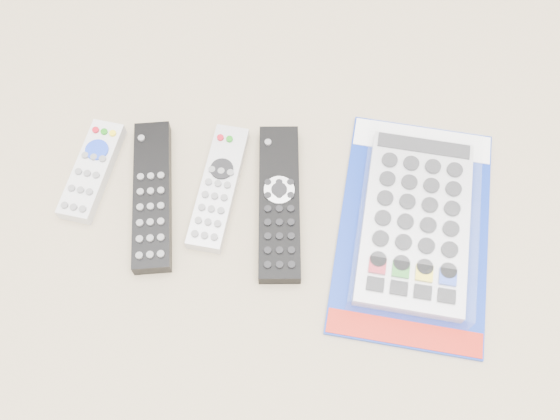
{
  "coord_description": "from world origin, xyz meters",
  "views": [
    {
      "loc": [
        0.04,
        -0.35,
        0.72
      ],
      "look_at": [
        0.03,
        -0.01,
        0.01
      ],
      "focal_mm": 40.0,
      "sensor_mm": 36.0,
      "label": 1
    }
  ],
  "objects_px": {
    "remote_silver_dvd": "(218,187)",
    "jumbo_remote_packaged": "(416,221)",
    "remote_small_grey": "(92,171)",
    "remote_slim_black": "(152,196)",
    "remote_large_black": "(279,203)"
  },
  "relations": [
    {
      "from": "remote_slim_black",
      "to": "remote_silver_dvd",
      "type": "height_order",
      "value": "remote_slim_black"
    },
    {
      "from": "remote_small_grey",
      "to": "remote_silver_dvd",
      "type": "distance_m",
      "value": 0.17
    },
    {
      "from": "jumbo_remote_packaged",
      "to": "remote_small_grey",
      "type": "bearing_deg",
      "value": 179.74
    },
    {
      "from": "remote_slim_black",
      "to": "jumbo_remote_packaged",
      "type": "bearing_deg",
      "value": -11.1
    },
    {
      "from": "remote_silver_dvd",
      "to": "jumbo_remote_packaged",
      "type": "distance_m",
      "value": 0.25
    },
    {
      "from": "remote_small_grey",
      "to": "remote_slim_black",
      "type": "xyz_separation_m",
      "value": [
        0.08,
        -0.03,
        0.0
      ]
    },
    {
      "from": "remote_small_grey",
      "to": "jumbo_remote_packaged",
      "type": "bearing_deg",
      "value": 2.31
    },
    {
      "from": "remote_slim_black",
      "to": "remote_large_black",
      "type": "distance_m",
      "value": 0.16
    },
    {
      "from": "jumbo_remote_packaged",
      "to": "remote_large_black",
      "type": "bearing_deg",
      "value": -179.45
    },
    {
      "from": "remote_small_grey",
      "to": "remote_slim_black",
      "type": "relative_size",
      "value": 0.7
    },
    {
      "from": "remote_large_black",
      "to": "jumbo_remote_packaged",
      "type": "xyz_separation_m",
      "value": [
        0.17,
        -0.02,
        0.01
      ]
    },
    {
      "from": "remote_small_grey",
      "to": "remote_silver_dvd",
      "type": "bearing_deg",
      "value": 4.29
    },
    {
      "from": "remote_silver_dvd",
      "to": "jumbo_remote_packaged",
      "type": "bearing_deg",
      "value": -0.99
    },
    {
      "from": "remote_slim_black",
      "to": "remote_large_black",
      "type": "xyz_separation_m",
      "value": [
        0.16,
        -0.0,
        0.0
      ]
    },
    {
      "from": "remote_small_grey",
      "to": "remote_large_black",
      "type": "distance_m",
      "value": 0.25
    }
  ]
}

